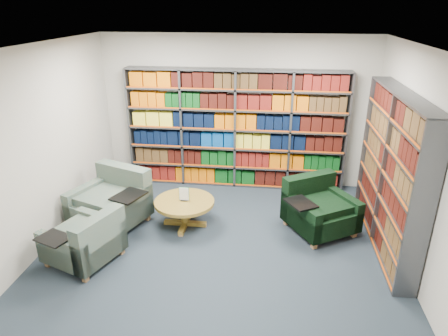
# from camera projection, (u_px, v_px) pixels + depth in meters

# --- Properties ---
(room_shell) EXTENTS (5.02, 5.02, 2.82)m
(room_shell) POSITION_uv_depth(u_px,v_px,m) (218.00, 161.00, 5.14)
(room_shell) COLOR #1A2130
(room_shell) RESTS_ON ground
(bookshelf_back) EXTENTS (4.00, 0.28, 2.20)m
(bookshelf_back) POSITION_uv_depth(u_px,v_px,m) (236.00, 130.00, 7.40)
(bookshelf_back) COLOR #47494F
(bookshelf_back) RESTS_ON ground
(bookshelf_right) EXTENTS (0.28, 2.50, 2.20)m
(bookshelf_right) POSITION_uv_depth(u_px,v_px,m) (391.00, 173.00, 5.54)
(bookshelf_right) COLOR #47494F
(bookshelf_right) RESTS_ON ground
(chair_teal_left) EXTENTS (1.30, 1.26, 0.89)m
(chair_teal_left) POSITION_uv_depth(u_px,v_px,m) (114.00, 202.00, 6.31)
(chair_teal_left) COLOR #072E40
(chair_teal_left) RESTS_ON ground
(chair_green_right) EXTENTS (1.22, 1.22, 0.81)m
(chair_green_right) POSITION_uv_depth(u_px,v_px,m) (317.00, 209.00, 6.17)
(chair_green_right) COLOR black
(chair_green_right) RESTS_ON ground
(chair_teal_front) EXTENTS (1.07, 1.11, 0.76)m
(chair_teal_front) POSITION_uv_depth(u_px,v_px,m) (87.00, 242.00, 5.36)
(chair_teal_front) COLOR #072E40
(chair_teal_front) RESTS_ON ground
(coffee_table) EXTENTS (0.93, 0.93, 0.66)m
(coffee_table) POSITION_uv_depth(u_px,v_px,m) (184.00, 206.00, 6.22)
(coffee_table) COLOR olive
(coffee_table) RESTS_ON ground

